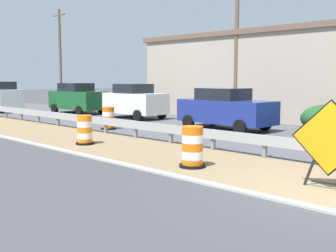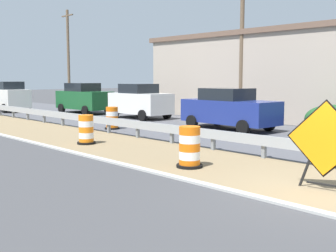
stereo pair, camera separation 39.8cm
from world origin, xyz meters
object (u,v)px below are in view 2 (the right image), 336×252
(traffic_barrel_mid, at_px, (112,119))
(car_mid_far_lane, at_px, (84,98))
(traffic_barrel_close, at_px, (86,131))
(warning_sign_diamond, at_px, (325,142))
(traffic_barrel_nearest, at_px, (190,149))
(utility_pole_mid, at_px, (68,56))
(car_distant_c, at_px, (140,101))
(car_trailing_far_lane, at_px, (9,96))
(utility_pole_near, at_px, (242,45))
(car_trailing_near_lane, at_px, (229,109))

(traffic_barrel_mid, height_order, car_mid_far_lane, car_mid_far_lane)
(traffic_barrel_close, distance_m, traffic_barrel_mid, 4.54)
(warning_sign_diamond, relative_size, traffic_barrel_nearest, 1.76)
(utility_pole_mid, bearing_deg, traffic_barrel_mid, -114.43)
(traffic_barrel_nearest, bearing_deg, car_distant_c, 55.64)
(traffic_barrel_close, bearing_deg, traffic_barrel_mid, 41.91)
(car_mid_far_lane, bearing_deg, car_trailing_far_lane, -152.10)
(car_trailing_far_lane, relative_size, utility_pole_near, 0.52)
(traffic_barrel_close, distance_m, car_mid_far_lane, 13.95)
(car_trailing_far_lane, relative_size, utility_pole_mid, 0.51)
(car_distant_c, relative_size, utility_pole_mid, 0.48)
(car_mid_far_lane, distance_m, utility_pole_near, 11.66)
(utility_pole_near, relative_size, utility_pole_mid, 0.98)
(car_trailing_near_lane, relative_size, utility_pole_near, 0.58)
(traffic_barrel_mid, bearing_deg, warning_sign_diamond, -104.59)
(car_distant_c, height_order, utility_pole_near, utility_pole_near)
(utility_pole_near, bearing_deg, warning_sign_diamond, -136.65)
(traffic_barrel_close, bearing_deg, utility_pole_near, 6.58)
(utility_pole_mid, bearing_deg, car_distant_c, -103.68)
(traffic_barrel_nearest, xyz_separation_m, traffic_barrel_mid, (3.57, 8.48, -0.03))
(utility_pole_near, bearing_deg, traffic_barrel_close, -173.42)
(traffic_barrel_nearest, distance_m, utility_pole_mid, 28.52)
(traffic_barrel_close, height_order, utility_pole_mid, utility_pole_mid)
(car_trailing_far_lane, bearing_deg, utility_pole_near, -154.58)
(traffic_barrel_nearest, xyz_separation_m, utility_pole_mid, (11.45, 25.83, 3.87))
(car_mid_far_lane, height_order, car_trailing_far_lane, car_trailing_far_lane)
(traffic_barrel_close, xyz_separation_m, car_trailing_far_lane, (4.33, 17.17, 0.60))
(traffic_barrel_mid, bearing_deg, traffic_barrel_close, -138.09)
(traffic_barrel_nearest, relative_size, utility_pole_mid, 0.13)
(car_mid_far_lane, relative_size, car_distant_c, 1.11)
(car_mid_far_lane, relative_size, utility_pole_near, 0.54)
(warning_sign_diamond, distance_m, car_distant_c, 17.11)
(car_trailing_near_lane, height_order, car_mid_far_lane, car_mid_far_lane)
(car_mid_far_lane, bearing_deg, car_trailing_near_lane, -2.17)
(traffic_barrel_mid, height_order, utility_pole_mid, utility_pole_mid)
(car_distant_c, bearing_deg, traffic_barrel_close, -51.06)
(car_trailing_far_lane, relative_size, car_distant_c, 1.05)
(traffic_barrel_mid, xyz_separation_m, utility_pole_mid, (7.88, 17.35, 3.90))
(car_trailing_near_lane, distance_m, car_distant_c, 7.19)
(car_distant_c, distance_m, utility_pole_near, 6.84)
(traffic_barrel_nearest, distance_m, car_trailing_far_lane, 23.07)
(utility_pole_mid, bearing_deg, car_mid_far_lane, -114.31)
(car_mid_far_lane, bearing_deg, traffic_barrel_mid, -26.42)
(warning_sign_diamond, distance_m, utility_pole_mid, 31.62)
(traffic_barrel_mid, distance_m, utility_pole_near, 8.88)
(car_trailing_near_lane, height_order, utility_pole_near, utility_pole_near)
(traffic_barrel_close, xyz_separation_m, utility_pole_near, (11.20, 1.29, 3.81))
(car_trailing_far_lane, distance_m, utility_pole_near, 17.59)
(traffic_barrel_nearest, height_order, car_trailing_far_lane, car_trailing_far_lane)
(car_mid_far_lane, distance_m, car_distant_c, 5.56)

